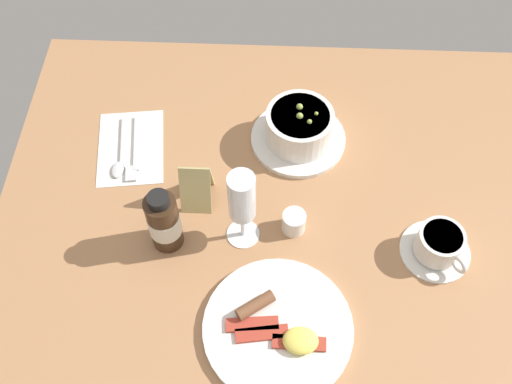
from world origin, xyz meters
The scene contains 9 objects.
ground_plane centered at (0.00, 0.00, -1.50)cm, with size 110.00×84.00×3.00cm, color #A8754C.
porridge_bowl centered at (-3.29, -14.16, 4.09)cm, with size 19.60×19.60×9.02cm.
cutlery_setting centered at (31.35, -10.45, 0.25)cm, with size 15.65×20.57×0.90cm.
coffee_cup centered at (-28.69, 10.80, 2.94)cm, with size 13.00×13.00×6.22cm.
creamer_jug centered at (-2.50, 6.65, 2.33)cm, with size 4.46×5.42×5.11cm.
wine_glass centered at (6.95, 8.49, 12.09)cm, with size 6.23×6.23×18.51cm.
sauce_bottle_brown centered at (20.82, 10.27, 6.79)cm, with size 5.89×5.89×14.99cm.
breakfast_plate centered at (0.02, 26.98, 0.91)cm, with size 25.77×25.77×3.70cm.
menu_card centered at (16.16, 0.73, 5.01)cm, with size 5.85×7.07×10.14cm.
Camera 1 is at (2.24, 62.26, 98.39)cm, focal length 41.73 mm.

